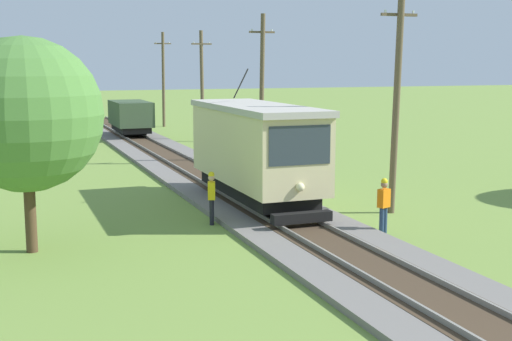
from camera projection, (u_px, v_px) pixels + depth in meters
red_tram at (255, 149)px, 25.31m from camera, size 2.60×8.54×4.79m
freight_car at (131, 116)px, 48.89m from camera, size 2.40×5.20×2.31m
utility_pole_near_tram at (396, 100)px, 23.97m from camera, size 1.40×0.51×7.90m
utility_pole_mid at (262, 88)px, 36.10m from camera, size 1.40×0.59×7.84m
utility_pole_far at (202, 85)px, 46.59m from camera, size 1.40×0.45×7.48m
utility_pole_distant at (163, 79)px, 57.28m from camera, size 1.40×0.48×7.84m
track_worker at (384, 203)px, 21.48m from camera, size 0.44×0.36×1.78m
second_worker at (212, 195)px, 22.76m from camera, size 0.34×0.43×1.78m
tree_right_far at (25, 115)px, 19.00m from camera, size 4.31×4.31×6.07m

